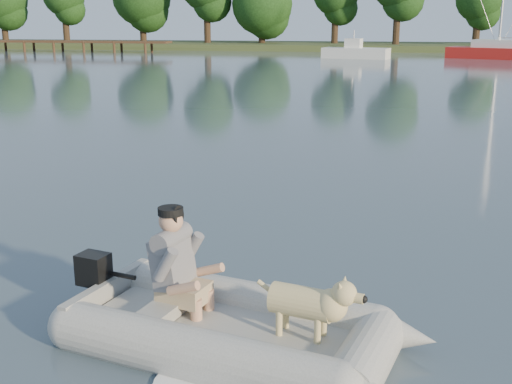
% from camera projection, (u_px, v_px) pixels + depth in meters
% --- Properties ---
extents(water, '(160.00, 160.00, 0.00)m').
position_uv_depth(water, '(211.00, 315.00, 6.95)').
color(water, '#505E6C').
rests_on(water, ground).
extents(shore_bank, '(160.00, 12.00, 0.70)m').
position_uv_depth(shore_bank, '(358.00, 47.00, 65.77)').
color(shore_bank, '#47512D').
rests_on(shore_bank, water).
extents(dock, '(18.00, 2.00, 1.04)m').
position_uv_depth(dock, '(78.00, 46.00, 60.63)').
color(dock, '#4C331E').
rests_on(dock, water).
extents(dinghy, '(5.58, 4.67, 1.40)m').
position_uv_depth(dinghy, '(235.00, 289.00, 6.13)').
color(dinghy, gray).
rests_on(dinghy, water).
extents(man, '(0.87, 0.80, 1.09)m').
position_uv_depth(man, '(174.00, 258.00, 6.41)').
color(man, slate).
rests_on(man, dinghy).
extents(dog, '(1.00, 0.56, 0.63)m').
position_uv_depth(dog, '(302.00, 307.00, 5.93)').
color(dog, tan).
rests_on(dog, dinghy).
extents(outboard_motor, '(0.48, 0.39, 0.80)m').
position_uv_depth(outboard_motor, '(95.00, 287.00, 6.88)').
color(outboard_motor, black).
rests_on(outboard_motor, dinghy).
extents(motorboat, '(5.71, 3.27, 2.27)m').
position_uv_depth(motorboat, '(356.00, 45.00, 50.72)').
color(motorboat, white).
rests_on(motorboat, water).
extents(sailboat, '(8.99, 5.85, 11.93)m').
position_uv_depth(sailboat, '(504.00, 52.00, 50.20)').
color(sailboat, red).
rests_on(sailboat, water).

